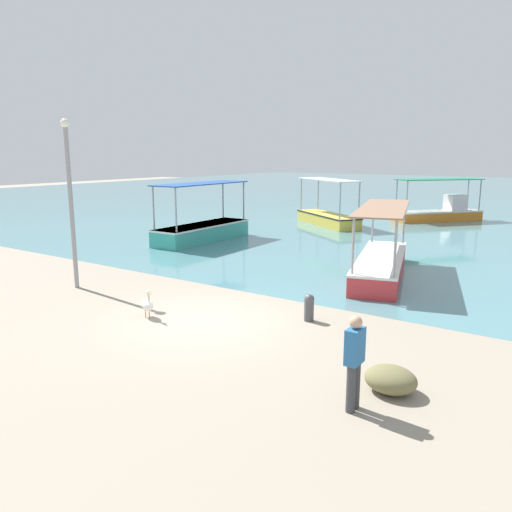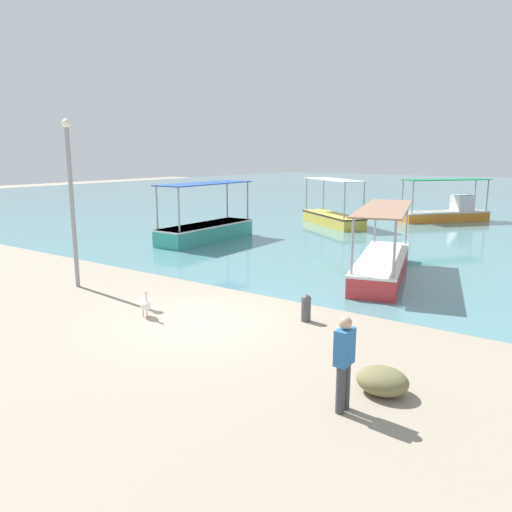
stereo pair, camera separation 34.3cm
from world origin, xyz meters
name	(u,v)px [view 2 (the right image)]	position (x,y,z in m)	size (l,w,h in m)	color
ground	(200,321)	(0.00, 0.00, 0.00)	(120.00, 120.00, 0.00)	gray
harbor_water	(509,196)	(0.00, 48.00, 0.00)	(110.00, 90.00, 0.00)	teal
fishing_boat_near_left	(447,212)	(-0.10, 24.27, 0.62)	(4.99, 5.53, 2.71)	orange
fishing_boat_near_right	(206,229)	(-8.02, 9.56, 0.59)	(1.80, 5.90, 2.90)	teal
fishing_boat_far_right	(333,216)	(-5.33, 18.31, 0.54)	(5.46, 4.55, 2.80)	gold
fishing_boat_far_left	(382,262)	(2.07, 7.40, 0.53)	(3.19, 6.66, 2.49)	red
pelican	(145,303)	(-1.46, -0.55, 0.38)	(0.76, 0.50, 0.80)	#E0997A
lamp_post	(71,194)	(-5.66, 0.34, 3.05)	(0.28, 0.28, 5.38)	gray
mooring_bollard	(306,307)	(2.26, 1.63, 0.39)	(0.27, 0.27, 0.73)	#47474C
fisherman_standing	(344,361)	(5.08, -2.08, 0.91)	(0.23, 0.40, 1.69)	#393A3F
net_pile	(382,381)	(5.40, -1.08, 0.25)	(0.97, 0.82, 0.50)	olive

